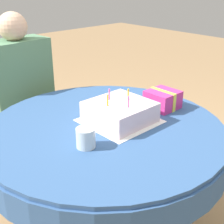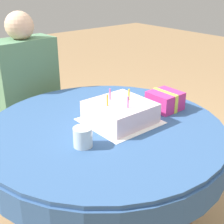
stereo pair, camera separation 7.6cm
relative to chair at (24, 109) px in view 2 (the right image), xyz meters
The scene contains 7 objects.
dining_table 0.89m from the chair, 88.67° to the right, with size 1.17×1.17×0.71m.
chair is the anchor object (origin of this frame).
person 0.21m from the chair, 87.28° to the right, with size 0.41×0.31×1.18m.
napkin 0.93m from the chair, 83.30° to the right, with size 0.33×0.33×0.00m.
birthday_cake 0.94m from the chair, 83.30° to the right, with size 0.28×0.28×0.15m.
drinking_glass 1.03m from the chair, 99.91° to the right, with size 0.08×0.08×0.09m.
gift_box 1.05m from the chair, 67.35° to the right, with size 0.15×0.16×0.10m.
Camera 2 is at (-0.83, -1.06, 1.38)m, focal length 50.00 mm.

